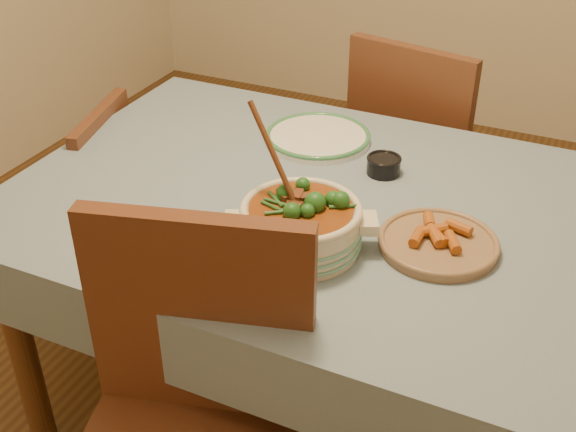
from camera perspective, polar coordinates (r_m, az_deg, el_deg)
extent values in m
plane|color=#4C2E15|center=(2.25, 3.78, -15.79)|extent=(4.50, 4.50, 0.00)
cube|color=brown|center=(1.78, 4.61, -0.01)|extent=(1.60, 1.00, 0.05)
cube|color=gray|center=(1.76, 4.65, 0.76)|extent=(1.68, 1.08, 0.01)
cylinder|color=brown|center=(2.06, -20.19, -10.09)|extent=(0.07, 0.07, 0.70)
cylinder|color=brown|center=(2.59, -7.51, 1.25)|extent=(0.07, 0.07, 0.70)
cylinder|color=beige|center=(1.58, 1.02, -1.01)|extent=(0.34, 0.34, 0.10)
torus|color=beige|center=(1.55, 1.04, 0.56)|extent=(0.27, 0.27, 0.02)
cube|color=beige|center=(1.58, 6.32, -0.56)|extent=(0.07, 0.08, 0.03)
cube|color=beige|center=(1.57, -4.29, -0.53)|extent=(0.07, 0.08, 0.03)
cylinder|color=#8D4414|center=(1.55, 1.03, 0.35)|extent=(0.23, 0.23, 0.02)
cylinder|color=white|center=(2.06, 2.37, 6.18)|extent=(0.37, 0.37, 0.02)
torus|color=#3C854F|center=(2.06, 2.38, 6.41)|extent=(0.30, 0.30, 0.01)
cylinder|color=black|center=(1.90, 7.56, 3.94)|extent=(0.10, 0.10, 0.04)
torus|color=black|center=(1.89, 7.61, 4.53)|extent=(0.09, 0.09, 0.01)
cylinder|color=black|center=(1.90, 7.59, 4.29)|extent=(0.07, 0.07, 0.01)
cylinder|color=#9A7255|center=(1.64, 11.77, -2.20)|extent=(0.31, 0.31, 0.02)
torus|color=#9A7255|center=(1.63, 11.80, -1.93)|extent=(0.27, 0.27, 0.02)
cube|color=brown|center=(2.64, 11.00, 4.53)|extent=(0.51, 0.51, 0.04)
cube|color=brown|center=(2.38, 9.39, 7.74)|extent=(0.43, 0.13, 0.47)
cylinder|color=brown|center=(2.85, 15.55, 0.66)|extent=(0.04, 0.04, 0.47)
cylinder|color=brown|center=(2.97, 9.00, 2.93)|extent=(0.04, 0.04, 0.47)
cylinder|color=brown|center=(2.55, 12.25, -2.86)|extent=(0.04, 0.04, 0.47)
cylinder|color=brown|center=(2.69, 5.16, -0.18)|extent=(0.04, 0.04, 0.47)
cube|color=brown|center=(1.45, -6.94, -8.19)|extent=(0.45, 0.16, 0.49)
cube|color=brown|center=(2.48, -17.08, -0.19)|extent=(0.45, 0.45, 0.04)
cube|color=brown|center=(2.32, -14.15, 3.53)|extent=(0.13, 0.37, 0.40)
cylinder|color=brown|center=(2.77, -17.99, -1.58)|extent=(0.04, 0.04, 0.40)
cylinder|color=brown|center=(2.56, -21.08, -5.46)|extent=(0.04, 0.04, 0.40)
cylinder|color=brown|center=(2.65, -11.89, -2.33)|extent=(0.04, 0.04, 0.40)
cylinder|color=brown|center=(2.42, -14.55, -6.52)|extent=(0.04, 0.04, 0.40)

